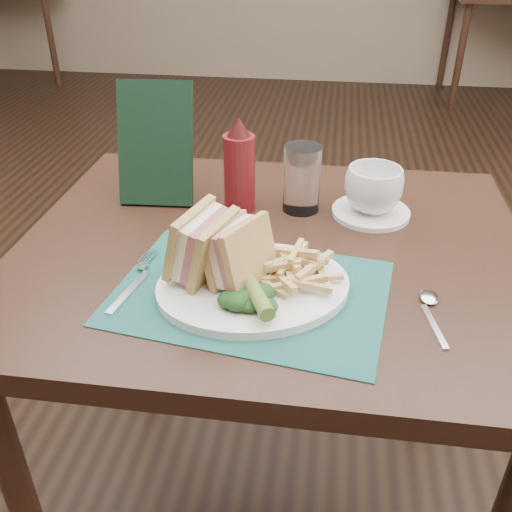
{
  "coord_description": "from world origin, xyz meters",
  "views": [
    {
      "loc": [
        0.1,
        -1.36,
        1.26
      ],
      "look_at": [
        -0.01,
        -0.62,
        0.8
      ],
      "focal_mm": 40.0,
      "sensor_mm": 36.0,
      "label": 1
    }
  ],
  "objects": [
    {
      "name": "pickle_spear",
      "position": [
        0.0,
        -0.7,
        0.79
      ],
      "size": [
        0.07,
        0.12,
        0.03
      ],
      "primitive_type": "cylinder",
      "rotation": [
        1.54,
        0.0,
        0.43
      ],
      "color": "#58722B",
      "rests_on": "plate"
    },
    {
      "name": "sandwich_half_b",
      "position": [
        -0.05,
        -0.63,
        0.82
      ],
      "size": [
        0.12,
        0.13,
        0.1
      ],
      "primitive_type": null,
      "rotation": [
        0.0,
        -0.24,
        -0.51
      ],
      "color": "tan",
      "rests_on": "plate"
    },
    {
      "name": "table_bg_right",
      "position": [
        1.31,
        3.17,
        0.38
      ],
      "size": [
        0.9,
        0.75,
        0.75
      ],
      "primitive_type": null,
      "color": "black",
      "rests_on": "ground"
    },
    {
      "name": "fork",
      "position": [
        -0.2,
        -0.65,
        0.76
      ],
      "size": [
        0.07,
        0.17,
        0.01
      ],
      "primitive_type": null,
      "rotation": [
        0.0,
        0.0,
        -0.19
      ],
      "color": "silver",
      "rests_on": "placemat"
    },
    {
      "name": "placemat",
      "position": [
        -0.01,
        -0.65,
        0.75
      ],
      "size": [
        0.45,
        0.35,
        0.0
      ],
      "primitive_type": "cube",
      "rotation": [
        0.0,
        0.0,
        -0.14
      ],
      "color": "#184F48",
      "rests_on": "table_main"
    },
    {
      "name": "spoon",
      "position": [
        0.26,
        -0.67,
        0.76
      ],
      "size": [
        0.06,
        0.15,
        0.01
      ],
      "primitive_type": null,
      "rotation": [
        0.0,
        0.0,
        0.21
      ],
      "color": "silver",
      "rests_on": "table_main"
    },
    {
      "name": "check_presenter",
      "position": [
        -0.25,
        -0.34,
        0.87
      ],
      "size": [
        0.15,
        0.1,
        0.23
      ],
      "primitive_type": "cube",
      "rotation": [
        -0.31,
        0.0,
        0.06
      ],
      "color": "black",
      "rests_on": "table_main"
    },
    {
      "name": "kale_garnish",
      "position": [
        -0.0,
        -0.7,
        0.78
      ],
      "size": [
        0.11,
        0.08,
        0.03
      ],
      "primitive_type": null,
      "color": "#133312",
      "rests_on": "plate"
    },
    {
      "name": "table_main",
      "position": [
        0.0,
        -0.5,
        0.38
      ],
      "size": [
        0.9,
        0.75,
        0.75
      ],
      "primitive_type": null,
      "color": "black",
      "rests_on": "ground"
    },
    {
      "name": "sandwich_half_a",
      "position": [
        -0.11,
        -0.63,
        0.82
      ],
      "size": [
        0.11,
        0.13,
        0.11
      ],
      "primitive_type": null,
      "rotation": [
        0.0,
        0.24,
        -0.29
      ],
      "color": "tan",
      "rests_on": "plate"
    },
    {
      "name": "table_bg_left",
      "position": [
        -2.55,
        3.37,
        0.38
      ],
      "size": [
        0.9,
        0.75,
        0.75
      ],
      "primitive_type": null,
      "color": "black",
      "rests_on": "ground"
    },
    {
      "name": "fries_pile",
      "position": [
        0.05,
        -0.63,
        0.79
      ],
      "size": [
        0.18,
        0.2,
        0.05
      ],
      "primitive_type": null,
      "color": "tan",
      "rests_on": "plate"
    },
    {
      "name": "floor",
      "position": [
        0.0,
        0.0,
        0.0
      ],
      "size": [
        7.0,
        7.0,
        0.0
      ],
      "primitive_type": "plane",
      "color": "black",
      "rests_on": "ground"
    },
    {
      "name": "coffee_cup",
      "position": [
        0.18,
        -0.36,
        0.8
      ],
      "size": [
        0.14,
        0.14,
        0.09
      ],
      "primitive_type": "imported",
      "rotation": [
        0.0,
        0.0,
        0.4
      ],
      "color": "white",
      "rests_on": "saucer"
    },
    {
      "name": "plate",
      "position": [
        -0.01,
        -0.65,
        0.76
      ],
      "size": [
        0.36,
        0.32,
        0.01
      ],
      "primitive_type": null,
      "rotation": [
        0.0,
        0.0,
        0.33
      ],
      "color": "white",
      "rests_on": "placemat"
    },
    {
      "name": "drinking_glass",
      "position": [
        0.04,
        -0.35,
        0.81
      ],
      "size": [
        0.09,
        0.09,
        0.13
      ],
      "primitive_type": "cylinder",
      "rotation": [
        0.0,
        0.0,
        -0.22
      ],
      "color": "white",
      "rests_on": "table_main"
    },
    {
      "name": "wall_back",
      "position": [
        0.0,
        3.5,
        0.0
      ],
      "size": [
        6.0,
        0.0,
        6.0
      ],
      "primitive_type": "plane",
      "rotation": [
        1.57,
        0.0,
        0.0
      ],
      "color": "gray",
      "rests_on": "ground"
    },
    {
      "name": "saucer",
      "position": [
        0.18,
        -0.36,
        0.76
      ],
      "size": [
        0.17,
        0.17,
        0.01
      ],
      "primitive_type": "cylinder",
      "rotation": [
        0.0,
        0.0,
        0.16
      ],
      "color": "white",
      "rests_on": "table_main"
    },
    {
      "name": "ketchup_bottle",
      "position": [
        -0.08,
        -0.37,
        0.84
      ],
      "size": [
        0.06,
        0.06,
        0.19
      ],
      "primitive_type": null,
      "rotation": [
        0.0,
        0.0,
        -0.06
      ],
      "color": "#5E1014",
      "rests_on": "table_main"
    }
  ]
}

